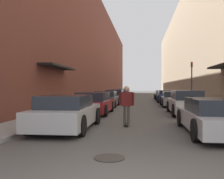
{
  "coord_description": "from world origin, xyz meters",
  "views": [
    {
      "loc": [
        0.24,
        -3.5,
        1.61
      ],
      "look_at": [
        -1.47,
        10.4,
        1.47
      ],
      "focal_mm": 40.0,
      "sensor_mm": 36.0,
      "label": 1
    }
  ],
  "objects": [
    {
      "name": "curb_strip_left",
      "position": [
        -4.66,
        34.31,
        0.06
      ],
      "size": [
        1.8,
        68.62,
        0.12
      ],
      "color": "gray",
      "rests_on": "ground"
    },
    {
      "name": "parked_car_right_2",
      "position": [
        2.69,
        17.47,
        0.61
      ],
      "size": [
        1.87,
        4.28,
        1.25
      ],
      "color": "gray",
      "rests_on": "ground"
    },
    {
      "name": "skateboarder",
      "position": [
        -0.42,
        6.8,
        1.01
      ],
      "size": [
        0.63,
        0.78,
        1.65
      ],
      "color": "black",
      "rests_on": "ground"
    },
    {
      "name": "parked_car_left_1",
      "position": [
        -2.65,
        11.13,
        0.63
      ],
      "size": [
        1.98,
        4.61,
        1.3
      ],
      "color": "maroon",
      "rests_on": "ground"
    },
    {
      "name": "parked_car_right_0",
      "position": [
        2.66,
        5.4,
        0.6
      ],
      "size": [
        1.97,
        4.77,
        1.22
      ],
      "color": "#B7B7BC",
      "rests_on": "ground"
    },
    {
      "name": "manhole_cover",
      "position": [
        -0.51,
        2.07,
        0.01
      ],
      "size": [
        0.7,
        0.7,
        0.02
      ],
      "color": "#332D28",
      "rests_on": "ground"
    },
    {
      "name": "parked_car_left_5",
      "position": [
        -2.59,
        33.75,
        0.66
      ],
      "size": [
        1.97,
        4.55,
        1.35
      ],
      "color": "gray",
      "rests_on": "ground"
    },
    {
      "name": "building_row_left",
      "position": [
        -7.56,
        34.3,
        6.94
      ],
      "size": [
        4.9,
        68.62,
        13.88
      ],
      "color": "brown",
      "rests_on": "ground"
    },
    {
      "name": "parked_car_left_4",
      "position": [
        -2.64,
        27.87,
        0.66
      ],
      "size": [
        1.98,
        4.7,
        1.36
      ],
      "color": "#B7B7BC",
      "rests_on": "ground"
    },
    {
      "name": "curb_strip_right",
      "position": [
        4.66,
        34.31,
        0.06
      ],
      "size": [
        1.8,
        68.62,
        0.12
      ],
      "color": "gray",
      "rests_on": "ground"
    },
    {
      "name": "traffic_light",
      "position": [
        4.49,
        18.94,
        2.37
      ],
      "size": [
        0.16,
        0.22,
        3.67
      ],
      "color": "#2D2D2D",
      "rests_on": "curb_strip_right"
    },
    {
      "name": "parked_car_left_3",
      "position": [
        -2.65,
        22.48,
        0.65
      ],
      "size": [
        1.97,
        4.32,
        1.34
      ],
      "color": "#515459",
      "rests_on": "ground"
    },
    {
      "name": "parked_car_right_1",
      "position": [
        2.74,
        11.5,
        0.68
      ],
      "size": [
        1.85,
        4.66,
        1.42
      ],
      "color": "silver",
      "rests_on": "ground"
    },
    {
      "name": "building_row_right",
      "position": [
        7.56,
        34.3,
        7.11
      ],
      "size": [
        4.9,
        68.62,
        14.23
      ],
      "color": "tan",
      "rests_on": "ground"
    },
    {
      "name": "parked_car_left_0",
      "position": [
        -2.63,
        5.71,
        0.64
      ],
      "size": [
        2.0,
        4.49,
        1.3
      ],
      "color": "#B7B7BC",
      "rests_on": "ground"
    },
    {
      "name": "parked_car_right_3",
      "position": [
        2.72,
        23.39,
        0.63
      ],
      "size": [
        2.03,
        4.45,
        1.27
      ],
      "color": "navy",
      "rests_on": "ground"
    },
    {
      "name": "parked_car_right_4",
      "position": [
        2.79,
        29.1,
        0.59
      ],
      "size": [
        2.09,
        4.53,
        1.18
      ],
      "color": "#B7B7BC",
      "rests_on": "ground"
    },
    {
      "name": "ground",
      "position": [
        0.0,
        27.45,
        0.0
      ],
      "size": [
        150.95,
        150.95,
        0.0
      ],
      "primitive_type": "plane",
      "color": "#4C4947"
    },
    {
      "name": "parked_car_left_2",
      "position": [
        -2.76,
        16.69,
        0.62
      ],
      "size": [
        1.96,
        4.22,
        1.28
      ],
      "color": "#515459",
      "rests_on": "ground"
    }
  ]
}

